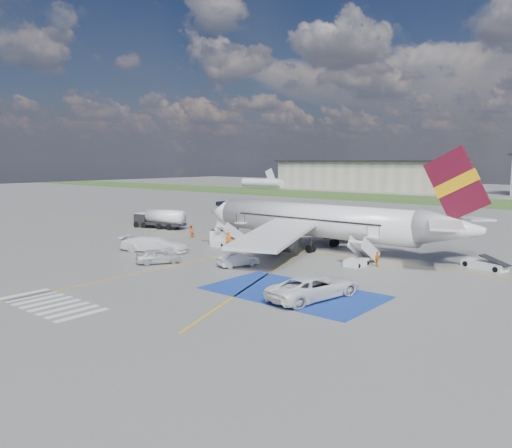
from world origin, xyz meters
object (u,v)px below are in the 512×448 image
(car_silver_b, at_px, (238,260))
(gpu_cart, at_px, (219,237))
(belt_loader, at_px, (485,265))
(car_silver_a, at_px, (158,256))
(van_white_b, at_px, (154,241))
(van_white_a, at_px, (315,283))
(airliner, at_px, (323,221))
(fuel_tanker, at_px, (160,220))

(car_silver_b, bearing_deg, gpu_cart, -19.25)
(belt_loader, height_order, car_silver_a, car_silver_a)
(gpu_cart, distance_m, van_white_b, 9.06)
(gpu_cart, relative_size, car_silver_a, 0.57)
(car_silver_b, bearing_deg, van_white_b, 20.06)
(belt_loader, xyz_separation_m, van_white_a, (-6.92, -19.50, 0.86))
(belt_loader, xyz_separation_m, van_white_b, (-31.90, -14.80, 0.85))
(airliner, xyz_separation_m, gpu_cart, (-12.36, -4.75, -2.58))
(car_silver_a, xyz_separation_m, van_white_a, (19.40, -0.68, 0.44))
(belt_loader, relative_size, van_white_b, 0.78)
(car_silver_a, height_order, car_silver_b, car_silver_a)
(airliner, bearing_deg, van_white_b, -136.21)
(car_silver_a, bearing_deg, fuel_tanker, -7.74)
(fuel_tanker, relative_size, van_white_b, 1.46)
(van_white_a, bearing_deg, car_silver_a, 8.37)
(car_silver_a, bearing_deg, airliner, -83.96)
(van_white_a, bearing_deg, gpu_cart, -19.99)
(airliner, relative_size, van_white_a, 5.77)
(gpu_cart, relative_size, van_white_b, 0.41)
(van_white_b, bearing_deg, airliner, -71.09)
(fuel_tanker, xyz_separation_m, van_white_b, (15.17, -13.29, -0.04))
(car_silver_b, bearing_deg, fuel_tanker, -5.93)
(airliner, distance_m, car_silver_a, 19.80)
(car_silver_b, bearing_deg, car_silver_a, 49.59)
(airliner, distance_m, fuel_tanker, 29.45)
(fuel_tanker, xyz_separation_m, belt_loader, (47.07, 1.50, -0.89))
(van_white_b, bearing_deg, van_white_a, -125.53)
(gpu_cart, height_order, belt_loader, gpu_cart)
(fuel_tanker, relative_size, van_white_a, 1.39)
(airliner, xyz_separation_m, car_silver_b, (-1.44, -13.42, -2.71))
(car_silver_a, bearing_deg, belt_loader, -112.34)
(belt_loader, distance_m, car_silver_b, 24.08)
(van_white_a, bearing_deg, van_white_b, -0.27)
(airliner, distance_m, van_white_a, 21.36)
(car_silver_a, bearing_deg, van_white_a, -149.90)
(gpu_cart, bearing_deg, car_silver_a, -98.54)
(van_white_a, bearing_deg, belt_loader, -99.17)
(airliner, bearing_deg, car_silver_b, -96.13)
(belt_loader, bearing_deg, car_silver_b, -124.77)
(airliner, height_order, van_white_b, airliner)
(airliner, relative_size, car_silver_a, 8.26)
(car_silver_b, xyz_separation_m, van_white_a, (12.22, -4.89, 0.51))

